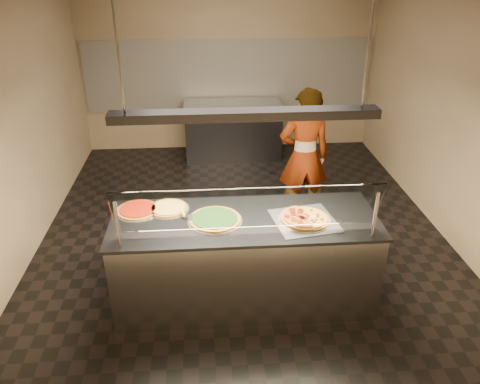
{
  "coord_description": "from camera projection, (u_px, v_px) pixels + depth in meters",
  "views": [
    {
      "loc": [
        -0.43,
        -5.06,
        3.17
      ],
      "look_at": [
        -0.11,
        -0.88,
        1.02
      ],
      "focal_mm": 35.0,
      "sensor_mm": 36.0,
      "label": 1
    }
  ],
  "objects": [
    {
      "name": "lamp_rod_right",
      "position": [
        369.0,
        47.0,
        3.78
      ],
      "size": [
        0.02,
        0.02,
        1.01
      ],
      "primitive_type": "cylinder",
      "color": "#B7B7BC",
      "rests_on": "ceiling"
    },
    {
      "name": "sneeze_guard",
      "position": [
        248.0,
        209.0,
        3.98
      ],
      "size": [
        2.3,
        0.18,
        0.54
      ],
      "color": "#B7B7BC",
      "rests_on": "serving_counter"
    },
    {
      "name": "prep_table",
      "position": [
        233.0,
        130.0,
        8.02
      ],
      "size": [
        1.65,
        0.74,
        0.93
      ],
      "color": "#2C2C30",
      "rests_on": "ground"
    },
    {
      "name": "wall_left",
      "position": [
        15.0,
        124.0,
        5.11
      ],
      "size": [
        0.02,
        6.0,
        3.0
      ],
      "primitive_type": "cube",
      "color": "tan",
      "rests_on": "ground"
    },
    {
      "name": "wall_back",
      "position": [
        229.0,
        63.0,
        7.96
      ],
      "size": [
        5.0,
        0.02,
        3.0
      ],
      "primitive_type": "cube",
      "color": "tan",
      "rests_on": "ground"
    },
    {
      "name": "pizza_cheese",
      "position": [
        168.0,
        208.0,
        4.58
      ],
      "size": [
        0.41,
        0.41,
        0.03
      ],
      "color": "silver",
      "rests_on": "serving_counter"
    },
    {
      "name": "pizza_tomato",
      "position": [
        138.0,
        210.0,
        4.55
      ],
      "size": [
        0.43,
        0.43,
        0.03
      ],
      "color": "silver",
      "rests_on": "serving_counter"
    },
    {
      "name": "wall_right",
      "position": [
        457.0,
        114.0,
        5.45
      ],
      "size": [
        0.02,
        6.0,
        3.0
      ],
      "primitive_type": "cube",
      "color": "tan",
      "rests_on": "ground"
    },
    {
      "name": "heat_lamp_housing",
      "position": [
        245.0,
        115.0,
        3.96
      ],
      "size": [
        2.3,
        0.18,
        0.08
      ],
      "primitive_type": "cube",
      "color": "#2C2C30",
      "rests_on": "ceiling"
    },
    {
      "name": "worker",
      "position": [
        304.0,
        157.0,
        5.89
      ],
      "size": [
        0.65,
        0.43,
        1.77
      ],
      "primitive_type": "imported",
      "rotation": [
        0.0,
        0.0,
        3.15
      ],
      "color": "black",
      "rests_on": "ground"
    },
    {
      "name": "lamp_rod_left",
      "position": [
        118.0,
        50.0,
        3.64
      ],
      "size": [
        0.02,
        0.02,
        1.01
      ],
      "primitive_type": "cylinder",
      "color": "#B7B7BC",
      "rests_on": "ceiling"
    },
    {
      "name": "half_pizza_sausage",
      "position": [
        316.0,
        218.0,
        4.38
      ],
      "size": [
        0.3,
        0.49,
        0.04
      ],
      "color": "brown",
      "rests_on": "perforated_tray"
    },
    {
      "name": "half_pizza_pepperoni",
      "position": [
        293.0,
        218.0,
        4.37
      ],
      "size": [
        0.3,
        0.49,
        0.05
      ],
      "color": "brown",
      "rests_on": "perforated_tray"
    },
    {
      "name": "pizza_spatula",
      "position": [
        188.0,
        214.0,
        4.44
      ],
      "size": [
        0.22,
        0.22,
        0.02
      ],
      "color": "#B7B7BC",
      "rests_on": "pizza_spinach"
    },
    {
      "name": "wall_front",
      "position": [
        288.0,
        288.0,
        2.61
      ],
      "size": [
        5.0,
        0.02,
        3.0
      ],
      "primitive_type": "cube",
      "color": "tan",
      "rests_on": "ground"
    },
    {
      "name": "perforated_tray",
      "position": [
        304.0,
        220.0,
        4.38
      ],
      "size": [
        0.64,
        0.64,
        0.01
      ],
      "color": "silver",
      "rests_on": "serving_counter"
    },
    {
      "name": "serving_counter",
      "position": [
        245.0,
        259.0,
        4.63
      ],
      "size": [
        2.54,
        0.94,
        0.93
      ],
      "color": "#B7B7BC",
      "rests_on": "ground"
    },
    {
      "name": "tile_band",
      "position": [
        229.0,
        75.0,
        8.02
      ],
      "size": [
        4.9,
        0.02,
        1.2
      ],
      "primitive_type": "cube",
      "color": "silver",
      "rests_on": "wall_back"
    },
    {
      "name": "pizza_spinach",
      "position": [
        215.0,
        219.0,
        4.38
      ],
      "size": [
        0.52,
        0.52,
        0.03
      ],
      "color": "silver",
      "rests_on": "serving_counter"
    },
    {
      "name": "ground",
      "position": [
        243.0,
        232.0,
        5.97
      ],
      "size": [
        5.0,
        6.0,
        0.02
      ],
      "primitive_type": "cube",
      "color": "black",
      "rests_on": "ground"
    }
  ]
}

